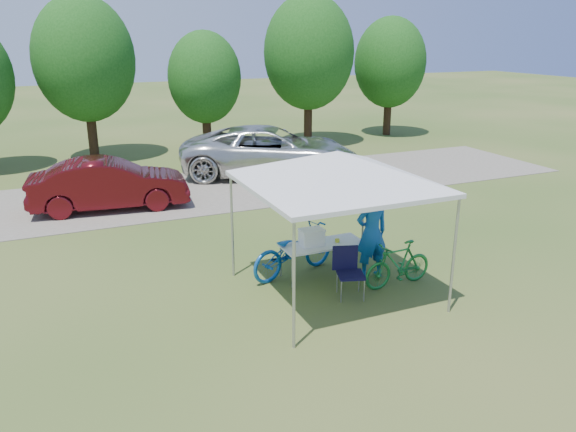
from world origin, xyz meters
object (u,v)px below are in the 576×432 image
(folding_chair, at_px, (348,267))
(cyclist, at_px, (372,233))
(bike_green, at_px, (398,264))
(minivan, at_px, (271,151))
(cooler, at_px, (312,237))
(bike_blue, at_px, (293,250))
(sedan, at_px, (109,184))
(folding_table, at_px, (323,245))

(folding_chair, relative_size, cyclist, 0.50)
(bike_green, relative_size, minivan, 0.25)
(folding_chair, distance_m, cyclist, 1.05)
(cooler, relative_size, minivan, 0.08)
(bike_blue, height_order, minivan, minivan)
(cooler, distance_m, cyclist, 1.19)
(bike_green, bearing_deg, sedan, -151.84)
(bike_blue, distance_m, bike_green, 2.10)
(bike_blue, height_order, sedan, sedan)
(folding_chair, relative_size, bike_blue, 0.46)
(cyclist, bearing_deg, minivan, -97.38)
(folding_chair, bearing_deg, minivan, 94.75)
(cooler, bearing_deg, folding_table, 0.00)
(bike_blue, xyz_separation_m, sedan, (-2.86, 6.09, 0.19))
(bike_green, height_order, sedan, sedan)
(sedan, bearing_deg, folding_chair, -148.95)
(bike_green, xyz_separation_m, minivan, (1.04, 9.24, 0.41))
(folding_table, relative_size, minivan, 0.28)
(bike_green, bearing_deg, folding_chair, -95.39)
(folding_table, distance_m, cooler, 0.33)
(minivan, bearing_deg, folding_chair, -168.67)
(cyclist, relative_size, sedan, 0.44)
(bike_blue, relative_size, minivan, 0.34)
(minivan, bearing_deg, cooler, -171.98)
(cyclist, xyz_separation_m, minivan, (1.30, 8.65, -0.08))
(folding_table, distance_m, bike_green, 1.53)
(folding_chair, xyz_separation_m, bike_green, (1.08, -0.04, -0.10))
(cooler, xyz_separation_m, bike_blue, (-0.27, 0.29, -0.33))
(folding_table, relative_size, bike_blue, 0.83)
(cooler, xyz_separation_m, sedan, (-3.13, 6.38, -0.14))
(folding_chair, bearing_deg, cyclist, 51.13)
(folding_chair, bearing_deg, folding_table, 109.80)
(cooler, xyz_separation_m, cyclist, (1.10, -0.44, 0.08))
(cooler, height_order, cyclist, cyclist)
(cyclist, height_order, sedan, cyclist)
(bike_blue, xyz_separation_m, minivan, (2.67, 7.92, 0.32))
(folding_table, xyz_separation_m, cooler, (-0.25, -0.00, 0.22))
(folding_table, relative_size, folding_chair, 1.79)
(sedan, bearing_deg, bike_blue, -148.63)
(bike_blue, distance_m, minivan, 8.37)
(cooler, relative_size, bike_blue, 0.23)
(cyclist, relative_size, minivan, 0.31)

